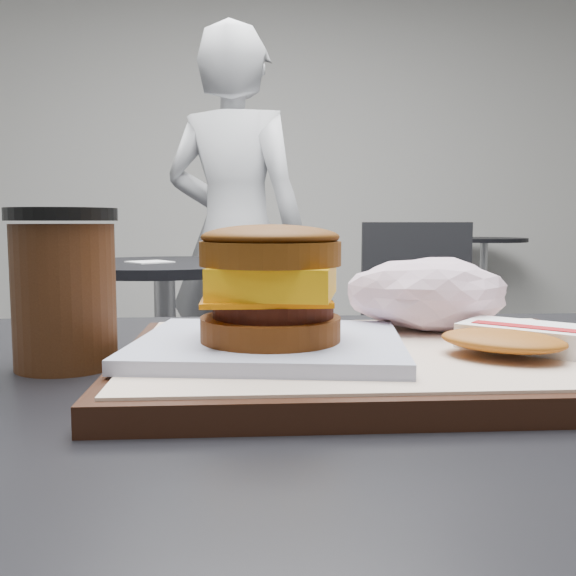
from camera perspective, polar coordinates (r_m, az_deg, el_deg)
The scene contains 10 objects.
serving_tray at distance 0.49m, azimuth 7.83°, elevation -6.34°, with size 0.38×0.28×0.02m.
breakfast_sandwich at distance 0.46m, azimuth -1.53°, elevation -0.97°, with size 0.21×0.19×0.09m.
hash_brown at distance 0.49m, azimuth 19.58°, elevation -4.23°, with size 0.14×0.13×0.02m.
crumpled_wrapper at distance 0.58m, azimuth 12.32°, elevation -0.44°, with size 0.14×0.11×0.06m, color white, non-canonical shape.
coffee_cup at distance 0.53m, azimuth -19.28°, elevation -0.07°, with size 0.08×0.08×0.12m.
neighbor_table at distance 2.16m, azimuth -10.86°, elevation -3.01°, with size 0.70×0.70×0.75m.
napkin at distance 2.13m, azimuth -12.19°, elevation 2.28°, with size 0.12×0.12×0.00m, color white.
neighbor_chair at distance 2.38m, azimuth 8.39°, elevation -3.12°, with size 0.61×0.43×0.88m.
patron at distance 2.60m, azimuth -4.73°, elevation 4.54°, with size 0.60×0.39×1.64m, color silver.
bg_table_far at distance 5.32m, azimuth 16.99°, elevation 2.26°, with size 0.66×0.66×0.75m.
Camera 1 is at (-0.08, -0.47, 0.89)m, focal length 40.00 mm.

